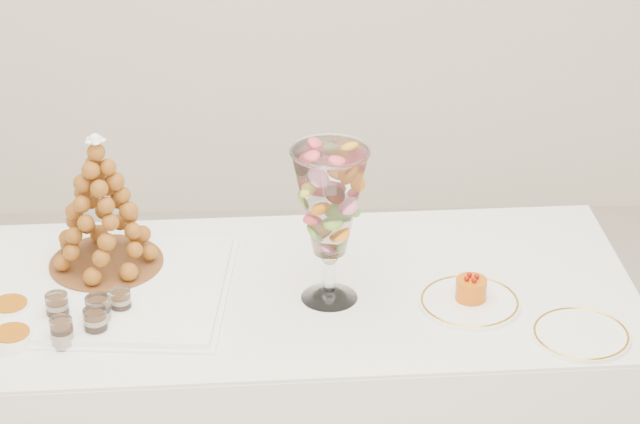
{
  "coord_description": "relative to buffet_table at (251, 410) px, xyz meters",
  "views": [
    {
      "loc": [
        0.0,
        -2.33,
        2.29
      ],
      "look_at": [
        0.07,
        0.22,
        0.93
      ],
      "focal_mm": 70.0,
      "sensor_mm": 36.0,
      "label": 1
    }
  ],
  "objects": [
    {
      "name": "buffet_table",
      "position": [
        0.0,
        0.0,
        0.0
      ],
      "size": [
        1.91,
        0.84,
        0.71
      ],
      "rotation": [
        0.0,
        0.0,
        0.05
      ],
      "color": "white",
      "rests_on": "ground"
    },
    {
      "name": "lace_tray",
      "position": [
        -0.39,
        0.01,
        0.37
      ],
      "size": [
        0.69,
        0.54,
        0.02
      ],
      "primitive_type": "cube",
      "rotation": [
        0.0,
        0.0,
        -0.07
      ],
      "color": "white",
      "rests_on": "buffet_table"
    },
    {
      "name": "macaron_vase",
      "position": [
        0.2,
        -0.04,
        0.61
      ],
      "size": [
        0.18,
        0.18,
        0.38
      ],
      "color": "white",
      "rests_on": "buffet_table"
    },
    {
      "name": "cake_plate",
      "position": [
        0.53,
        -0.08,
        0.36
      ],
      "size": [
        0.24,
        0.24,
        0.01
      ],
      "primitive_type": "cylinder",
      "color": "white",
      "rests_on": "buffet_table"
    },
    {
      "name": "spare_plate",
      "position": [
        0.76,
        -0.22,
        0.36
      ],
      "size": [
        0.22,
        0.22,
        0.01
      ],
      "primitive_type": "cylinder",
      "color": "white",
      "rests_on": "buffet_table"
    },
    {
      "name": "verrine_a",
      "position": [
        -0.43,
        -0.13,
        0.39
      ],
      "size": [
        0.06,
        0.06,
        0.07
      ],
      "primitive_type": "cylinder",
      "rotation": [
        0.0,
        0.0,
        0.2
      ],
      "color": "white",
      "rests_on": "buffet_table"
    },
    {
      "name": "verrine_b",
      "position": [
        -0.34,
        -0.15,
        0.4
      ],
      "size": [
        0.07,
        0.07,
        0.08
      ],
      "primitive_type": "cylinder",
      "rotation": [
        0.0,
        0.0,
        -0.24
      ],
      "color": "white",
      "rests_on": "buffet_table"
    },
    {
      "name": "verrine_c",
      "position": [
        -0.29,
        -0.1,
        0.39
      ],
      "size": [
        0.05,
        0.05,
        0.07
      ],
      "primitive_type": "cylinder",
      "rotation": [
        0.0,
        0.0,
        0.01
      ],
      "color": "white",
      "rests_on": "buffet_table"
    },
    {
      "name": "verrine_d",
      "position": [
        -0.41,
        -0.23,
        0.39
      ],
      "size": [
        0.06,
        0.06,
        0.07
      ],
      "primitive_type": "cylinder",
      "rotation": [
        0.0,
        0.0,
        -0.31
      ],
      "color": "white",
      "rests_on": "buffet_table"
    },
    {
      "name": "verrine_e",
      "position": [
        -0.34,
        -0.19,
        0.39
      ],
      "size": [
        0.06,
        0.06,
        0.07
      ],
      "primitive_type": "cylinder",
      "rotation": [
        0.0,
        0.0,
        -0.16
      ],
      "color": "white",
      "rests_on": "buffet_table"
    },
    {
      "name": "ramekin_back",
      "position": [
        -0.55,
        -0.1,
        0.37
      ],
      "size": [
        0.09,
        0.09,
        0.03
      ],
      "primitive_type": "cylinder",
      "color": "white",
      "rests_on": "buffet_table"
    },
    {
      "name": "ramekin_front",
      "position": [
        -0.52,
        -0.22,
        0.37
      ],
      "size": [
        0.09,
        0.09,
        0.03
      ],
      "primitive_type": "cylinder",
      "color": "white",
      "rests_on": "buffet_table"
    },
    {
      "name": "croquembouche",
      "position": [
        -0.35,
        0.1,
        0.55
      ],
      "size": [
        0.28,
        0.28,
        0.35
      ],
      "rotation": [
        0.0,
        0.0,
        -0.03
      ],
      "color": "brown",
      "rests_on": "lace_tray"
    },
    {
      "name": "mousse_cake",
      "position": [
        0.53,
        -0.07,
        0.39
      ],
      "size": [
        0.07,
        0.07,
        0.06
      ],
      "color": "#C15308",
      "rests_on": "cake_plate"
    }
  ]
}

